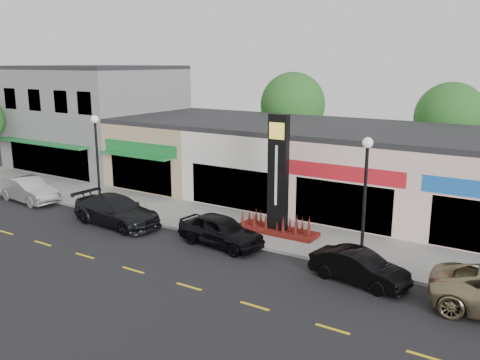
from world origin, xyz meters
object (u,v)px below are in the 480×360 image
(car_black_sedan, at_px, (221,230))
(car_black_conv, at_px, (359,267))
(car_white_van, at_px, (29,190))
(lamp_west_near, at_px, (97,152))
(pylon_sign, at_px, (278,192))
(car_dark_sedan, at_px, (117,211))
(lamp_east_near, at_px, (365,189))

(car_black_sedan, xyz_separation_m, car_black_conv, (7.02, -0.48, -0.10))
(car_white_van, height_order, car_black_sedan, car_white_van)
(lamp_west_near, xyz_separation_m, car_black_sedan, (9.43, -1.05, -2.72))
(pylon_sign, bearing_deg, car_white_van, -170.06)
(car_dark_sedan, bearing_deg, lamp_east_near, -80.05)
(pylon_sign, bearing_deg, car_black_sedan, -119.75)
(pylon_sign, height_order, car_dark_sedan, pylon_sign)
(pylon_sign, relative_size, car_dark_sedan, 1.11)
(lamp_west_near, height_order, car_dark_sedan, lamp_west_near)
(lamp_east_near, distance_m, car_white_van, 21.38)
(lamp_west_near, relative_size, car_white_van, 1.18)
(car_black_sedan, distance_m, car_black_conv, 7.04)
(pylon_sign, xyz_separation_m, car_white_van, (-16.18, -2.83, -1.51))
(car_black_conv, bearing_deg, pylon_sign, 68.59)
(car_black_conv, bearing_deg, lamp_west_near, 93.94)
(lamp_east_near, bearing_deg, pylon_sign, 161.25)
(car_white_van, relative_size, car_dark_sedan, 0.86)
(lamp_east_near, relative_size, pylon_sign, 0.91)
(car_black_sedan, bearing_deg, car_dark_sedan, 99.25)
(lamp_west_near, distance_m, car_white_van, 5.95)
(car_dark_sedan, distance_m, car_black_sedan, 6.55)
(lamp_east_near, relative_size, car_white_van, 1.18)
(car_white_van, bearing_deg, car_black_conv, -87.07)
(pylon_sign, bearing_deg, car_dark_sedan, -158.72)
(car_dark_sedan, bearing_deg, pylon_sign, -65.13)
(lamp_west_near, distance_m, car_black_conv, 16.76)
(lamp_east_near, relative_size, car_black_conv, 1.38)
(lamp_east_near, relative_size, car_black_sedan, 1.24)
(lamp_west_near, relative_size, car_dark_sedan, 1.01)
(car_dark_sedan, xyz_separation_m, car_black_conv, (13.56, -0.08, -0.13))
(car_black_conv, bearing_deg, car_black_sedan, 95.33)
(car_white_van, xyz_separation_m, car_black_conv, (21.63, -0.40, -0.11))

